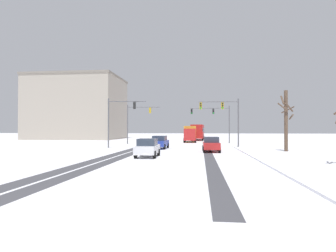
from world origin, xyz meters
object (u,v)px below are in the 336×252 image
traffic_signal_near_left (118,115)px  bus_oncoming (198,131)px  car_white_third (148,148)px  traffic_signal_far_right (215,116)px  office_building_far_left_block (78,108)px  box_truck_delivery (190,133)px  bare_tree_sidewalk_mid (286,119)px  car_red_second (211,144)px  traffic_signal_near_right (225,113)px  car_blue_lead (160,142)px  traffic_signal_far_left (136,117)px

traffic_signal_near_left → bus_oncoming: 29.46m
car_white_third → bus_oncoming: bearing=84.1°
traffic_signal_near_left → traffic_signal_far_right: size_ratio=0.94×
traffic_signal_near_left → office_building_far_left_block: (-19.51, 31.61, 3.29)m
traffic_signal_near_left → box_truck_delivery: traffic_signal_near_left is taller
traffic_signal_near_left → bare_tree_sidewalk_mid: 20.53m
car_red_second → office_building_far_left_block: bearing=130.3°
car_white_third → bare_tree_sidewalk_mid: bearing=29.8°
car_white_third → box_truck_delivery: box_truck_delivery is taller
traffic_signal_near_right → bus_oncoming: bearing=98.4°
traffic_signal_far_right → car_red_second: traffic_signal_far_right is taller
car_red_second → box_truck_delivery: box_truck_delivery is taller
car_blue_lead → car_white_third: same height
traffic_signal_far_left → traffic_signal_near_left: bearing=-90.8°
office_building_far_left_block → traffic_signal_near_right: bearing=-41.7°
car_red_second → car_white_third: size_ratio=1.00×
traffic_signal_far_left → car_white_third: size_ratio=1.58×
traffic_signal_near_left → traffic_signal_near_right: (13.92, 1.83, 0.25)m
traffic_signal_far_left → box_truck_delivery: size_ratio=0.87×
car_white_third → bus_oncoming: bus_oncoming is taller
car_red_second → box_truck_delivery: 23.06m
car_blue_lead → office_building_far_left_block: size_ratio=0.20×
traffic_signal_far_right → box_truck_delivery: size_ratio=0.93×
box_truck_delivery → bare_tree_sidewalk_mid: size_ratio=1.10×
traffic_signal_far_right → car_red_second: size_ratio=1.68×
traffic_signal_far_right → bus_oncoming: (-3.16, 13.64, -2.69)m
bus_oncoming → car_white_third: bearing=-95.9°
bare_tree_sidewalk_mid → car_red_second: bearing=-169.3°
box_truck_delivery → bus_oncoming: bearing=82.3°
traffic_signal_near_left → car_white_third: (6.08, -11.84, -3.55)m
bus_oncoming → office_building_far_left_block: size_ratio=0.52×
traffic_signal_far_right → box_truck_delivery: bearing=141.7°
car_blue_lead → car_red_second: (6.22, -4.20, 0.00)m
car_white_third → office_building_far_left_block: size_ratio=0.19×
traffic_signal_far_left → bus_oncoming: (10.00, 17.54, -2.40)m
car_white_third → office_building_far_left_block: (-25.59, 43.45, 6.84)m
traffic_signal_near_left → box_truck_delivery: 19.75m
traffic_signal_near_left → car_blue_lead: (5.67, -1.15, -3.55)m
office_building_far_left_block → box_truck_delivery: bearing=-26.5°
traffic_signal_near_right → bare_tree_sidewalk_mid: bearing=-42.0°
traffic_signal_near_left → car_red_second: size_ratio=1.57×
traffic_signal_far_left → car_blue_lead: size_ratio=1.56×
traffic_signal_far_right → box_truck_delivery: (-4.52, 3.57, -3.05)m
car_red_second → car_white_third: bearing=-131.8°
traffic_signal_far_left → office_building_far_left_block: size_ratio=0.31×
traffic_signal_far_left → car_blue_lead: bearing=-63.7°
traffic_signal_near_right → box_truck_delivery: bearing=108.2°
traffic_signal_far_left → bare_tree_sidewalk_mid: size_ratio=0.96×
traffic_signal_near_right → bus_oncoming: 26.13m
office_building_far_left_block → bare_tree_sidewalk_mid: bearing=-41.7°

